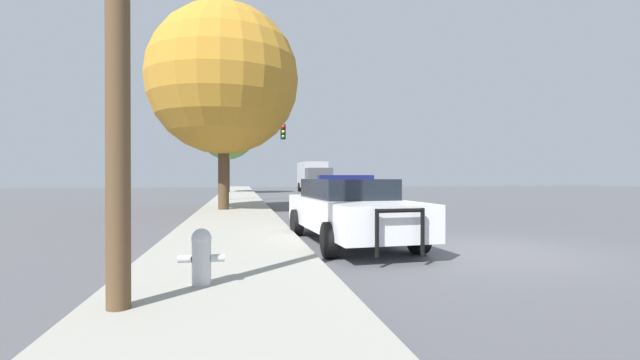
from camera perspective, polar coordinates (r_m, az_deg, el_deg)
The scene contains 9 objects.
ground_plane at distance 9.30m, azimuth 21.73°, elevation -8.88°, with size 110.00×110.00×0.00m, color #4F4F54.
sidewalk_left at distance 7.88m, azimuth -11.97°, elevation -10.06°, with size 3.00×110.00×0.13m.
police_car at distance 9.68m, azimuth 3.85°, elevation -3.85°, with size 2.28×5.25×1.54m.
fire_hydrant at distance 5.69m, azimuth -15.53°, elevation -9.61°, with size 0.57×0.25×0.71m.
traffic_light at distance 26.14m, azimuth -9.45°, elevation 4.79°, with size 3.89×0.35×4.71m.
car_background_oncoming at distance 30.93m, azimuth 3.07°, elevation -0.97°, with size 2.25×4.77×1.41m.
box_truck at distance 42.23m, azimuth -0.89°, elevation 0.57°, with size 2.57×7.24×2.97m.
tree_sidewalk_far at distance 39.87m, azimuth -12.25°, elevation 6.35°, with size 5.14×5.14×8.09m.
tree_sidewalk_near at distance 18.88m, azimuth -12.76°, elevation 12.92°, with size 6.31×6.31×8.62m.
Camera 1 is at (-4.92, -7.75, 1.50)m, focal length 24.00 mm.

